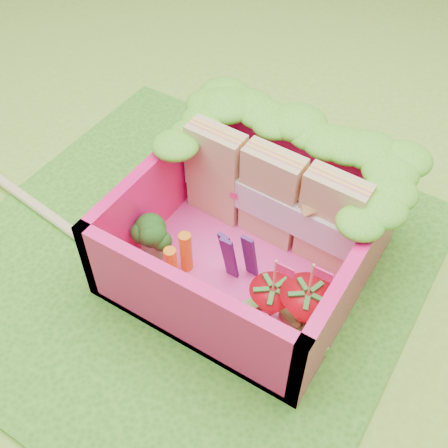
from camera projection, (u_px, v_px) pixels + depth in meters
ground at (185, 263)px, 3.35m from camera, size 14.00×14.00×0.00m
placemat at (185, 261)px, 3.34m from camera, size 2.60×2.60×0.03m
bento_floor at (248, 261)px, 3.29m from camera, size 1.30×1.30×0.05m
bento_box at (249, 233)px, 3.10m from camera, size 1.30×1.30×0.55m
lettuce_ruffle at (296, 137)px, 3.14m from camera, size 1.43×0.83×0.11m
sandwich_stack at (272, 197)px, 3.18m from camera, size 1.12×0.22×0.62m
broccoli at (150, 235)px, 3.14m from camera, size 0.31×0.31×0.27m
carrot_sticks at (179, 258)px, 3.11m from camera, size 0.10×0.18×0.28m
purple_wedges at (236, 256)px, 3.04m from camera, size 0.18×0.09×0.38m
strawberry_left at (271, 303)px, 2.91m from camera, size 0.24×0.24×0.48m
strawberry_right at (305, 310)px, 2.86m from camera, size 0.28×0.28×0.52m
snap_peas at (272, 321)px, 2.95m from camera, size 0.60×0.32×0.05m
chopsticks at (50, 216)px, 3.53m from camera, size 2.06×0.32×0.05m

